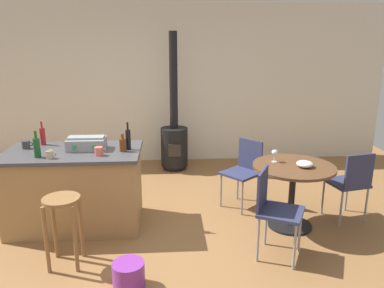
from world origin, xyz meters
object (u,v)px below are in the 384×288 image
toolbox (87,143)px  dining_table (293,180)px  wine_glass (275,153)px  folding_chair_far (274,206)px  folding_chair_near (244,168)px  folding_chair_left (351,181)px  bottle_0 (43,136)px  bottle_3 (37,147)px  cup_1 (26,145)px  kitchen_island (76,188)px  wooden_stool (63,216)px  bottle_2 (123,144)px  serving_bowl (305,164)px  bottle_1 (128,139)px  cup_0 (99,151)px  cup_2 (50,154)px  wood_stove (174,138)px  plastic_bucket (129,275)px

toolbox → dining_table: bearing=-6.2°
toolbox → wine_glass: 2.10m
dining_table → folding_chair_far: folding_chair_far is taller
folding_chair_near → wine_glass: (0.24, -0.47, 0.34)m
wine_glass → folding_chair_left: bearing=-3.5°
bottle_0 → bottle_3: 0.51m
folding_chair_left → toolbox: toolbox is taller
cup_1 → kitchen_island: bearing=-13.4°
wooden_stool → dining_table: bearing=14.6°
folding_chair_left → bottle_0: bottle_0 is taller
wooden_stool → toolbox: size_ratio=1.65×
toolbox → wine_glass: bearing=-3.0°
folding_chair_near → bottle_2: size_ratio=4.27×
folding_chair_far → serving_bowl: folding_chair_far is taller
kitchen_island → wooden_stool: (0.08, -0.81, 0.05)m
bottle_1 → folding_chair_far: bearing=-28.8°
wooden_stool → serving_bowl: size_ratio=3.78×
folding_chair_near → bottle_1: bearing=-164.3°
folding_chair_left → bottle_1: (-2.53, 0.13, 0.51)m
bottle_2 → folding_chair_left: bearing=-1.3°
folding_chair_left → bottle_0: (-3.54, 0.40, 0.49)m
bottle_3 → dining_table: bearing=0.5°
toolbox → bottle_1: 0.47m
bottle_2 → bottle_1: bearing=53.4°
cup_0 → bottle_2: bearing=30.7°
folding_chair_near → wooden_stool: bearing=-147.8°
folding_chair_far → bottle_3: (-2.35, 0.56, 0.47)m
bottle_0 → wine_glass: (2.64, -0.34, -0.15)m
cup_2 → folding_chair_far: bearing=-12.9°
folding_chair_near → wine_glass: bearing=-62.8°
wood_stove → dining_table: bearing=-58.8°
wine_glass → serving_bowl: wine_glass is taller
folding_chair_far → bottle_2: bottle_2 is taller
folding_chair_near → kitchen_island: bearing=-168.7°
wooden_stool → wine_glass: bearing=19.0°
cup_2 → dining_table: bearing=1.6°
bottle_1 → serving_bowl: (1.91, -0.28, -0.24)m
wine_glass → cup_2: bearing=-175.1°
kitchen_island → folding_chair_near: (2.01, 0.40, 0.05)m
cup_0 → bottle_1: bearing=36.1°
kitchen_island → cup_2: bearing=-120.3°
folding_chair_left → wine_glass: bearing=176.5°
dining_table → folding_chair_left: (0.71, 0.08, -0.06)m
folding_chair_near → bottle_1: (-1.39, -0.39, 0.51)m
folding_chair_near → wood_stove: 1.74m
folding_chair_far → wood_stove: bearing=108.6°
cup_1 → plastic_bucket: (1.24, -1.33, -0.82)m
bottle_3 → serving_bowl: 2.83m
bottle_1 → bottle_2: (-0.05, -0.07, -0.04)m
dining_table → bottle_0: 2.90m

